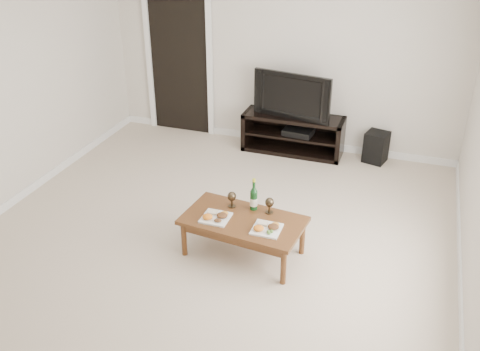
% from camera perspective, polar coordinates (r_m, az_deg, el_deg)
% --- Properties ---
extents(floor, '(5.50, 5.50, 0.00)m').
position_cam_1_polar(floor, '(5.70, -3.33, -7.25)').
color(floor, beige).
rests_on(floor, ground).
extents(back_wall, '(5.00, 0.04, 2.60)m').
position_cam_1_polar(back_wall, '(7.55, 4.53, 12.66)').
color(back_wall, silver).
rests_on(back_wall, ground).
extents(doorway, '(0.90, 0.02, 2.05)m').
position_cam_1_polar(doorway, '(8.11, -6.46, 11.63)').
color(doorway, black).
rests_on(doorway, ground).
extents(media_console, '(1.40, 0.45, 0.55)m').
position_cam_1_polar(media_console, '(7.58, 5.65, 4.44)').
color(media_console, black).
rests_on(media_console, ground).
extents(television, '(1.11, 0.32, 0.63)m').
position_cam_1_polar(television, '(7.36, 5.87, 8.66)').
color(television, black).
rests_on(television, media_console).
extents(av_receiver, '(0.42, 0.33, 0.08)m').
position_cam_1_polar(av_receiver, '(7.53, 6.25, 4.68)').
color(av_receiver, black).
rests_on(av_receiver, media_console).
extents(subwoofer, '(0.34, 0.34, 0.42)m').
position_cam_1_polar(subwoofer, '(7.52, 14.31, 2.96)').
color(subwoofer, black).
rests_on(subwoofer, ground).
extents(coffee_table, '(1.25, 0.77, 0.42)m').
position_cam_1_polar(coffee_table, '(5.42, 0.35, -6.53)').
color(coffee_table, '#583118').
rests_on(coffee_table, ground).
extents(plate_left, '(0.27, 0.27, 0.07)m').
position_cam_1_polar(plate_left, '(5.30, -2.61, -4.30)').
color(plate_left, white).
rests_on(plate_left, coffee_table).
extents(plate_right, '(0.27, 0.27, 0.07)m').
position_cam_1_polar(plate_right, '(5.13, 2.87, -5.51)').
color(plate_right, white).
rests_on(plate_right, coffee_table).
extents(wine_bottle, '(0.07, 0.07, 0.35)m').
position_cam_1_polar(wine_bottle, '(5.38, 1.48, -2.01)').
color(wine_bottle, '#0F3815').
rests_on(wine_bottle, coffee_table).
extents(goblet_left, '(0.09, 0.09, 0.17)m').
position_cam_1_polar(goblet_left, '(5.47, -0.88, -2.56)').
color(goblet_left, '#3C3020').
rests_on(goblet_left, coffee_table).
extents(goblet_right, '(0.09, 0.09, 0.17)m').
position_cam_1_polar(goblet_right, '(5.37, 3.16, -3.20)').
color(goblet_right, '#3C3020').
rests_on(goblet_right, coffee_table).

